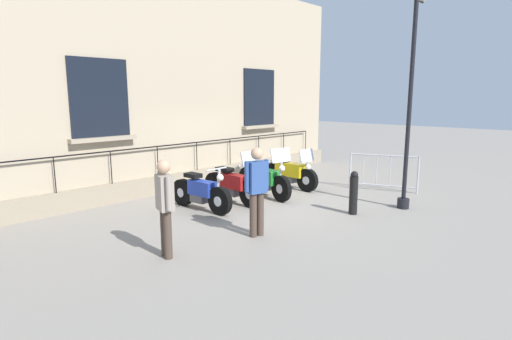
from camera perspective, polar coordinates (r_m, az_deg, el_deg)
ground_plane at (r=10.74m, az=-0.43°, el=-4.13°), size 60.00×60.00×0.00m
building_facade at (r=12.43m, az=-9.73°, el=11.54°), size 0.82×12.91×6.11m
motorcycle_blue at (r=9.75m, az=-7.71°, el=-3.19°), size 1.98×0.63×1.07m
motorcycle_red at (r=10.28m, az=-3.24°, el=-2.18°), size 2.05×0.65×1.38m
motorcycle_green at (r=11.00m, az=1.10°, el=-1.27°), size 2.21×0.84×1.38m
motorcycle_yellow at (r=12.00m, az=4.70°, el=-0.44°), size 2.04×0.72×1.21m
lamppost at (r=10.28m, az=21.27°, el=16.91°), size 0.37×1.07×5.16m
crowd_barrier at (r=12.17m, az=17.38°, el=-0.17°), size 1.80×0.69×1.05m
bollard at (r=9.57m, az=13.50°, el=-3.10°), size 0.19×0.19×1.00m
pedestrian_standing at (r=7.74m, az=0.10°, el=-2.32°), size 0.30×0.52×1.73m
pedestrian_walking at (r=6.90m, az=-12.63°, el=-4.54°), size 0.51×0.32×1.66m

